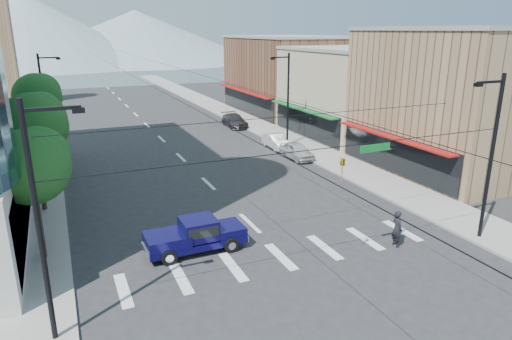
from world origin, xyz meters
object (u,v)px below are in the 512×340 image
(pedestrian, at_px, (397,228))
(parked_car_far, at_px, (235,121))
(pickup_truck, at_px, (195,235))
(parked_car_near, at_px, (297,151))
(parked_car_mid, at_px, (276,141))

(pedestrian, height_order, parked_car_far, pedestrian)
(pickup_truck, xyz_separation_m, pedestrian, (9.97, -3.71, 0.08))
(parked_car_near, height_order, parked_car_far, parked_car_far)
(pedestrian, distance_m, parked_car_near, 17.65)
(parked_car_far, bearing_deg, pedestrian, -93.36)
(pickup_truck, bearing_deg, parked_car_near, 44.61)
(parked_car_mid, height_order, parked_car_far, parked_car_far)
(parked_car_near, bearing_deg, parked_car_mid, 88.06)
(parked_car_mid, bearing_deg, parked_car_far, 90.95)
(parked_car_far, bearing_deg, parked_car_mid, -87.39)
(pickup_truck, bearing_deg, pedestrian, -21.28)
(pickup_truck, height_order, parked_car_far, pickup_truck)
(parked_car_near, relative_size, parked_car_far, 0.83)
(parked_car_mid, bearing_deg, parked_car_near, -89.05)
(pickup_truck, relative_size, pedestrian, 2.63)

